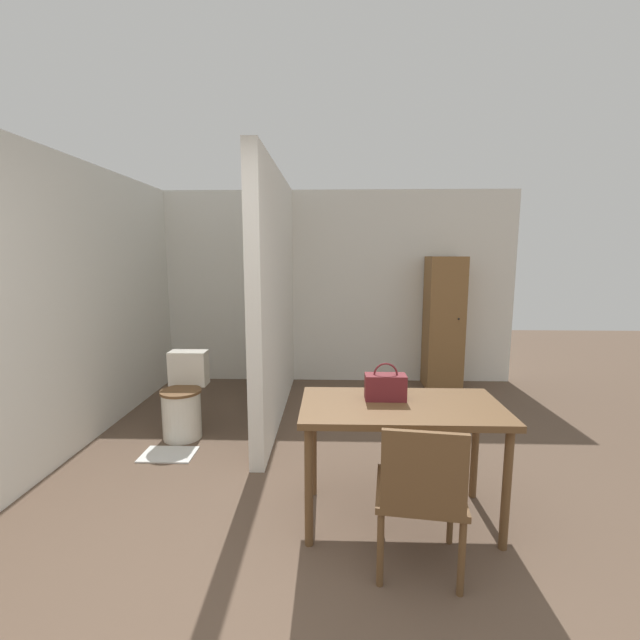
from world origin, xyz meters
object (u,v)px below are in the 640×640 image
(dining_table, at_px, (401,418))
(handbag, at_px, (385,386))
(toilet, at_px, (184,401))
(wooden_chair, at_px, (421,491))
(wooden_cabinet, at_px, (443,323))

(dining_table, relative_size, handbag, 4.80)
(dining_table, xyz_separation_m, toilet, (-1.81, 1.24, -0.35))
(wooden_chair, xyz_separation_m, handbag, (-0.12, 0.56, 0.38))
(dining_table, xyz_separation_m, handbag, (-0.09, 0.09, 0.18))
(dining_table, distance_m, wooden_chair, 0.52)
(wooden_chair, height_order, wooden_cabinet, wooden_cabinet)
(dining_table, bearing_deg, wooden_chair, -86.00)
(wooden_chair, xyz_separation_m, wooden_cabinet, (0.94, 3.30, 0.36))
(wooden_chair, bearing_deg, toilet, 144.80)
(dining_table, height_order, wooden_cabinet, wooden_cabinet)
(toilet, bearing_deg, wooden_chair, -42.87)
(wooden_cabinet, bearing_deg, toilet, -150.35)
(handbag, bearing_deg, wooden_chair, -77.52)
(dining_table, relative_size, wooden_cabinet, 0.75)
(dining_table, relative_size, toilet, 1.62)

